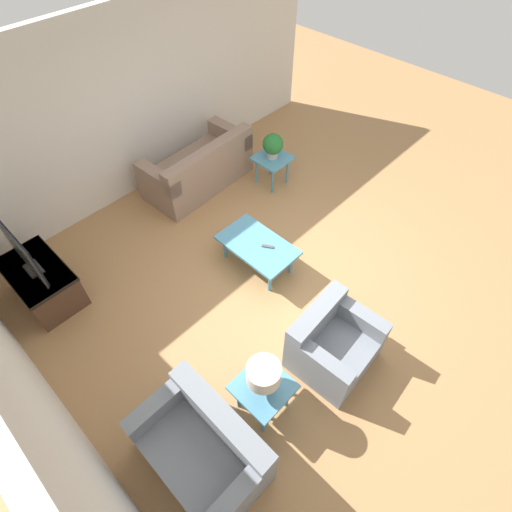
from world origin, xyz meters
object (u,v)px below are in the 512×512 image
(sofa, at_px, (200,169))
(armchair, at_px, (332,344))
(side_table_plant, at_px, (272,161))
(side_table_lamp, at_px, (263,389))
(tv_stand_chest, at_px, (42,282))
(television, at_px, (22,253))
(potted_plant, at_px, (273,145))
(loveseat, at_px, (204,448))
(table_lamp, at_px, (264,374))
(coffee_table, at_px, (257,246))

(sofa, height_order, armchair, sofa)
(armchair, distance_m, side_table_plant, 3.26)
(sofa, distance_m, side_table_lamp, 3.84)
(side_table_plant, relative_size, tv_stand_chest, 0.51)
(armchair, bearing_deg, television, 116.98)
(potted_plant, bearing_deg, side_table_lamp, 131.04)
(sofa, height_order, television, television)
(loveseat, distance_m, television, 3.03)
(potted_plant, height_order, table_lamp, potted_plant)
(side_table_plant, height_order, table_lamp, table_lamp)
(tv_stand_chest, bearing_deg, coffee_table, -125.14)
(coffee_table, height_order, side_table_lamp, side_table_lamp)
(side_table_plant, bearing_deg, table_lamp, 131.04)
(coffee_table, xyz_separation_m, tv_stand_chest, (1.60, 2.28, -0.08))
(side_table_lamp, bearing_deg, table_lamp, 0.00)
(armchair, relative_size, side_table_plant, 1.73)
(television, xyz_separation_m, potted_plant, (-0.54, -3.74, -0.10))
(side_table_plant, bearing_deg, side_table_lamp, 131.04)
(tv_stand_chest, bearing_deg, potted_plant, -98.21)
(side_table_plant, bearing_deg, television, 81.80)
(potted_plant, bearing_deg, loveseat, 123.96)
(armchair, distance_m, side_table_lamp, 0.97)
(table_lamp, bearing_deg, armchair, -100.04)
(tv_stand_chest, xyz_separation_m, television, (0.00, 0.00, 0.56))
(armchair, height_order, side_table_lamp, armchair)
(sofa, bearing_deg, table_lamp, 55.84)
(coffee_table, distance_m, side_table_plant, 1.81)
(sofa, distance_m, coffee_table, 1.96)
(armchair, relative_size, loveseat, 0.74)
(sofa, relative_size, coffee_table, 1.72)
(loveseat, distance_m, side_table_lamp, 0.78)
(coffee_table, relative_size, television, 1.30)
(coffee_table, xyz_separation_m, side_table_lamp, (-1.42, 1.40, 0.07))
(potted_plant, bearing_deg, table_lamp, 131.04)
(side_table_lamp, distance_m, potted_plant, 3.79)
(sofa, xyz_separation_m, loveseat, (-3.24, 2.75, -0.02))
(armchair, height_order, coffee_table, armchair)
(loveseat, bearing_deg, potted_plant, 124.47)
(loveseat, bearing_deg, coffee_table, 122.90)
(potted_plant, xyz_separation_m, table_lamp, (-2.48, 2.85, 0.05))
(side_table_lamp, relative_size, tv_stand_chest, 0.51)
(side_table_plant, xyz_separation_m, table_lamp, (-2.48, 2.85, 0.36))
(television, distance_m, table_lamp, 3.15)
(armchair, bearing_deg, potted_plant, 51.35)
(coffee_table, distance_m, potted_plant, 1.84)
(side_table_plant, bearing_deg, tv_stand_chest, 81.79)
(armchair, xyz_separation_m, table_lamp, (0.17, 0.95, 0.48))
(side_table_plant, distance_m, television, 3.80)
(loveseat, distance_m, table_lamp, 0.91)
(potted_plant, relative_size, table_lamp, 1.02)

